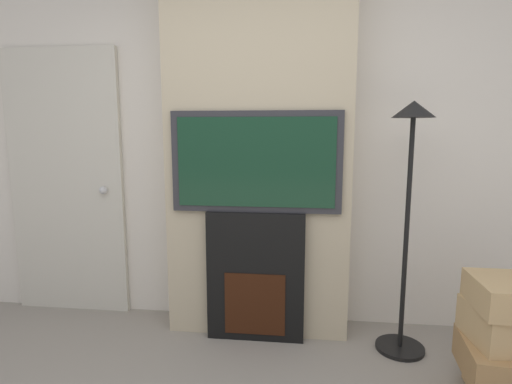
{
  "coord_description": "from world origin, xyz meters",
  "views": [
    {
      "loc": [
        0.3,
        -0.89,
        1.42
      ],
      "look_at": [
        0.0,
        1.69,
        1.02
      ],
      "focal_mm": 28.0,
      "sensor_mm": 36.0,
      "label": 1
    }
  ],
  "objects": [
    {
      "name": "chimney_breast",
      "position": [
        0.0,
        1.85,
        1.35
      ],
      "size": [
        1.24,
        0.31,
        2.7
      ],
      "color": "#BCAD8E",
      "rests_on": "ground_plane"
    },
    {
      "name": "entry_door",
      "position": [
        -1.51,
        1.97,
        1.01
      ],
      "size": [
        0.91,
        0.09,
        2.02
      ],
      "color": "beige",
      "rests_on": "ground_plane"
    },
    {
      "name": "floor_lamp",
      "position": [
        0.96,
        1.63,
        1.08
      ],
      "size": [
        0.31,
        0.31,
        1.59
      ],
      "color": "black",
      "rests_on": "ground_plane"
    },
    {
      "name": "fireplace",
      "position": [
        0.0,
        1.69,
        0.44
      ],
      "size": [
        0.66,
        0.15,
        0.89
      ],
      "color": "black",
      "rests_on": "ground_plane"
    },
    {
      "name": "television",
      "position": [
        0.0,
        1.69,
        1.21
      ],
      "size": [
        1.11,
        0.07,
        0.66
      ],
      "color": "#2D2D33",
      "rests_on": "fireplace"
    },
    {
      "name": "wall_back",
      "position": [
        0.0,
        2.03,
        1.35
      ],
      "size": [
        6.0,
        0.06,
        2.7
      ],
      "color": "silver",
      "rests_on": "ground_plane"
    }
  ]
}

